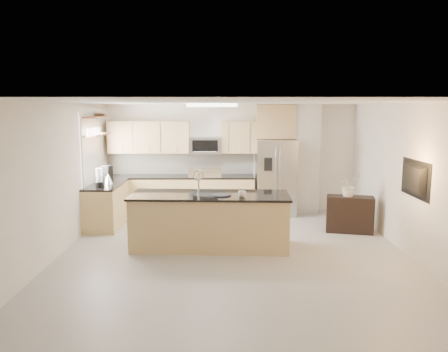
{
  "coord_description": "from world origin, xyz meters",
  "views": [
    {
      "loc": [
        -0.19,
        -7.29,
        2.5
      ],
      "look_at": [
        -0.16,
        1.3,
        1.17
      ],
      "focal_mm": 35.0,
      "sensor_mm": 36.0,
      "label": 1
    }
  ],
  "objects_px": {
    "refrigerator": "(276,177)",
    "bowl": "(99,114)",
    "flower_vase": "(349,180)",
    "credenza": "(350,214)",
    "blender": "(99,179)",
    "coffee_maker": "(107,174)",
    "range": "(205,194)",
    "platter": "(222,195)",
    "television": "(410,179)",
    "kettle": "(108,178)",
    "island": "(210,221)",
    "cup": "(242,194)",
    "microwave": "(205,145)"
  },
  "relations": [
    {
      "from": "refrigerator",
      "to": "kettle",
      "type": "xyz_separation_m",
      "value": [
        -3.68,
        -1.0,
        0.14
      ]
    },
    {
      "from": "island",
      "to": "blender",
      "type": "relative_size",
      "value": 7.32
    },
    {
      "from": "kettle",
      "to": "credenza",
      "type": "bearing_deg",
      "value": -5.98
    },
    {
      "from": "range",
      "to": "microwave",
      "type": "distance_m",
      "value": 1.16
    },
    {
      "from": "island",
      "to": "range",
      "type": "bearing_deg",
      "value": 96.42
    },
    {
      "from": "refrigerator",
      "to": "television",
      "type": "height_order",
      "value": "refrigerator"
    },
    {
      "from": "blender",
      "to": "coffee_maker",
      "type": "distance_m",
      "value": 0.63
    },
    {
      "from": "range",
      "to": "bowl",
      "type": "height_order",
      "value": "bowl"
    },
    {
      "from": "flower_vase",
      "to": "refrigerator",
      "type": "bearing_deg",
      "value": 130.44
    },
    {
      "from": "refrigerator",
      "to": "flower_vase",
      "type": "distance_m",
      "value": 2.01
    },
    {
      "from": "range",
      "to": "platter",
      "type": "bearing_deg",
      "value": -81.66
    },
    {
      "from": "coffee_maker",
      "to": "platter",
      "type": "bearing_deg",
      "value": -35.24
    },
    {
      "from": "microwave",
      "to": "coffee_maker",
      "type": "bearing_deg",
      "value": -153.7
    },
    {
      "from": "refrigerator",
      "to": "bowl",
      "type": "bearing_deg",
      "value": -170.49
    },
    {
      "from": "coffee_maker",
      "to": "flower_vase",
      "type": "height_order",
      "value": "flower_vase"
    },
    {
      "from": "bowl",
      "to": "television",
      "type": "xyz_separation_m",
      "value": [
        5.76,
        -2.42,
        -1.03
      ]
    },
    {
      "from": "kettle",
      "to": "flower_vase",
      "type": "relative_size",
      "value": 0.37
    },
    {
      "from": "credenza",
      "to": "coffee_maker",
      "type": "distance_m",
      "value": 5.18
    },
    {
      "from": "television",
      "to": "credenza",
      "type": "bearing_deg",
      "value": 18.39
    },
    {
      "from": "flower_vase",
      "to": "television",
      "type": "bearing_deg",
      "value": -70.43
    },
    {
      "from": "cup",
      "to": "credenza",
      "type": "bearing_deg",
      "value": 28.49
    },
    {
      "from": "kettle",
      "to": "coffee_maker",
      "type": "relative_size",
      "value": 0.7
    },
    {
      "from": "credenza",
      "to": "coffee_maker",
      "type": "height_order",
      "value": "coffee_maker"
    },
    {
      "from": "island",
      "to": "platter",
      "type": "bearing_deg",
      "value": -28.72
    },
    {
      "from": "coffee_maker",
      "to": "microwave",
      "type": "bearing_deg",
      "value": 26.3
    },
    {
      "from": "blender",
      "to": "television",
      "type": "distance_m",
      "value": 5.81
    },
    {
      "from": "coffee_maker",
      "to": "flower_vase",
      "type": "distance_m",
      "value": 5.1
    },
    {
      "from": "island",
      "to": "credenza",
      "type": "xyz_separation_m",
      "value": [
        2.82,
        0.97,
        -0.12
      ]
    },
    {
      "from": "television",
      "to": "blender",
      "type": "bearing_deg",
      "value": 74.22
    },
    {
      "from": "kettle",
      "to": "cup",
      "type": "bearing_deg",
      "value": -32.26
    },
    {
      "from": "range",
      "to": "refrigerator",
      "type": "distance_m",
      "value": 1.71
    },
    {
      "from": "refrigerator",
      "to": "coffee_maker",
      "type": "xyz_separation_m",
      "value": [
        -3.75,
        -0.86,
        0.2
      ]
    },
    {
      "from": "island",
      "to": "credenza",
      "type": "distance_m",
      "value": 2.98
    },
    {
      "from": "range",
      "to": "platter",
      "type": "xyz_separation_m",
      "value": [
        0.39,
        -2.67,
        0.52
      ]
    },
    {
      "from": "blender",
      "to": "kettle",
      "type": "relative_size",
      "value": 1.56
    },
    {
      "from": "island",
      "to": "kettle",
      "type": "relative_size",
      "value": 11.45
    },
    {
      "from": "kettle",
      "to": "refrigerator",
      "type": "bearing_deg",
      "value": 15.22
    },
    {
      "from": "credenza",
      "to": "kettle",
      "type": "distance_m",
      "value": 5.09
    },
    {
      "from": "refrigerator",
      "to": "blender",
      "type": "bearing_deg",
      "value": -158.17
    },
    {
      "from": "range",
      "to": "refrigerator",
      "type": "xyz_separation_m",
      "value": [
        1.66,
        -0.05,
        0.42
      ]
    },
    {
      "from": "flower_vase",
      "to": "television",
      "type": "height_order",
      "value": "television"
    },
    {
      "from": "kettle",
      "to": "coffee_maker",
      "type": "xyz_separation_m",
      "value": [
        -0.07,
        0.14,
        0.06
      ]
    },
    {
      "from": "kettle",
      "to": "bowl",
      "type": "xyz_separation_m",
      "value": [
        -0.22,
        0.35,
        1.35
      ]
    },
    {
      "from": "microwave",
      "to": "bowl",
      "type": "bearing_deg",
      "value": -159.85
    },
    {
      "from": "platter",
      "to": "blender",
      "type": "height_order",
      "value": "blender"
    },
    {
      "from": "credenza",
      "to": "bowl",
      "type": "xyz_separation_m",
      "value": [
        -5.25,
        0.87,
        2.01
      ]
    },
    {
      "from": "credenza",
      "to": "kettle",
      "type": "relative_size",
      "value": 3.68
    },
    {
      "from": "platter",
      "to": "blender",
      "type": "bearing_deg",
      "value": 155.47
    },
    {
      "from": "flower_vase",
      "to": "credenza",
      "type": "bearing_deg",
      "value": -4.78
    },
    {
      "from": "cup",
      "to": "platter",
      "type": "distance_m",
      "value": 0.38
    }
  ]
}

